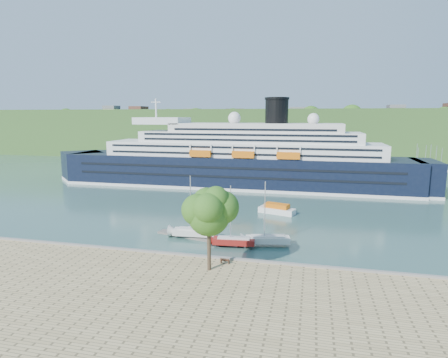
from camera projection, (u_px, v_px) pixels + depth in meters
ground at (186, 262)px, 54.55m from camera, size 400.00×400.00×0.00m
far_hillside at (278, 133)px, 191.62m from camera, size 400.00×50.00×24.00m
quay_coping at (186, 255)px, 54.17m from camera, size 220.00×0.50×0.30m
cruise_ship at (234, 143)px, 110.59m from camera, size 116.63×17.04×26.19m
park_bench at (225, 260)px, 51.29m from camera, size 1.37×0.61×0.86m
promenade_tree at (209, 225)px, 48.22m from camera, size 7.34×7.34×12.16m
floating_pontoon at (198, 238)px, 64.70m from camera, size 15.91×5.93×0.35m
sailboat_white_near at (194, 209)px, 64.05m from camera, size 8.24×2.76×10.48m
sailboat_red at (234, 218)px, 59.75m from camera, size 7.66×2.83×9.67m
sailboat_white_far at (268, 216)px, 60.33m from camera, size 8.17×3.72×10.20m
tender_launch at (277, 209)px, 81.18m from camera, size 8.35×4.92×2.18m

